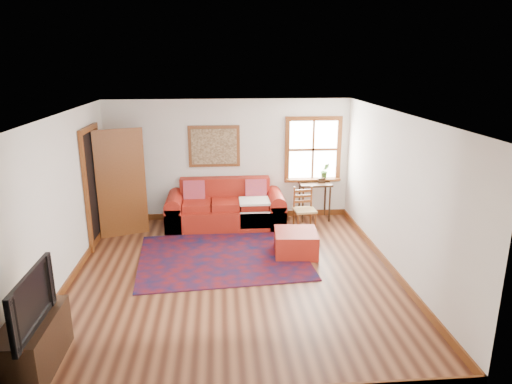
{
  "coord_description": "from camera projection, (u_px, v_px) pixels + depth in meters",
  "views": [
    {
      "loc": [
        -0.19,
        -6.51,
        3.24
      ],
      "look_at": [
        0.39,
        0.6,
        1.18
      ],
      "focal_mm": 32.0,
      "sensor_mm": 36.0,
      "label": 1
    }
  ],
  "objects": [
    {
      "name": "ground",
      "position": [
        235.0,
        275.0,
        7.15
      ],
      "size": [
        5.5,
        5.5,
        0.0
      ],
      "primitive_type": "plane",
      "color": "#3F1D11",
      "rests_on": "ground"
    },
    {
      "name": "room_envelope",
      "position": [
        233.0,
        173.0,
        6.7
      ],
      "size": [
        5.04,
        5.54,
        2.52
      ],
      "color": "silver",
      "rests_on": "ground"
    },
    {
      "name": "window",
      "position": [
        314.0,
        156.0,
        9.51
      ],
      "size": [
        1.18,
        0.2,
        1.38
      ],
      "color": "white",
      "rests_on": "ground"
    },
    {
      "name": "doorway",
      "position": [
        111.0,
        183.0,
        8.38
      ],
      "size": [
        0.89,
        1.08,
        2.14
      ],
      "color": "black",
      "rests_on": "ground"
    },
    {
      "name": "framed_artwork",
      "position": [
        214.0,
        146.0,
        9.29
      ],
      "size": [
        1.05,
        0.07,
        0.85
      ],
      "color": "brown",
      "rests_on": "ground"
    },
    {
      "name": "persian_rug",
      "position": [
        223.0,
        257.0,
        7.79
      ],
      "size": [
        2.98,
        2.47,
        0.02
      ],
      "primitive_type": "cube",
      "rotation": [
        0.0,
        0.0,
        0.08
      ],
      "color": "#570C10",
      "rests_on": "ground"
    },
    {
      "name": "red_leather_sofa",
      "position": [
        226.0,
        211.0,
        9.25
      ],
      "size": [
        2.36,
        0.98,
        0.92
      ],
      "color": "maroon",
      "rests_on": "ground"
    },
    {
      "name": "red_ottoman",
      "position": [
        296.0,
        243.0,
        7.88
      ],
      "size": [
        0.78,
        0.78,
        0.41
      ],
      "primitive_type": "cube",
      "rotation": [
        0.0,
        0.0,
        -0.08
      ],
      "color": "maroon",
      "rests_on": "ground"
    },
    {
      "name": "side_table",
      "position": [
        315.0,
        188.0,
        9.52
      ],
      "size": [
        0.66,
        0.49,
        0.79
      ],
      "color": "black",
      "rests_on": "ground"
    },
    {
      "name": "ladder_back_chair",
      "position": [
        304.0,
        208.0,
        8.9
      ],
      "size": [
        0.44,
        0.42,
        0.87
      ],
      "color": "tan",
      "rests_on": "ground"
    },
    {
      "name": "media_cabinet",
      "position": [
        33.0,
        344.0,
        4.91
      ],
      "size": [
        0.48,
        1.07,
        0.59
      ],
      "primitive_type": "cube",
      "color": "black",
      "rests_on": "ground"
    },
    {
      "name": "television",
      "position": [
        22.0,
        301.0,
        4.61
      ],
      "size": [
        0.14,
        1.06,
        0.61
      ],
      "primitive_type": "imported",
      "rotation": [
        0.0,
        0.0,
        1.57
      ],
      "color": "black",
      "rests_on": "media_cabinet"
    },
    {
      "name": "candle_hurricane",
      "position": [
        48.0,
        293.0,
        5.24
      ],
      "size": [
        0.12,
        0.12,
        0.18
      ],
      "color": "silver",
      "rests_on": "media_cabinet"
    }
  ]
}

